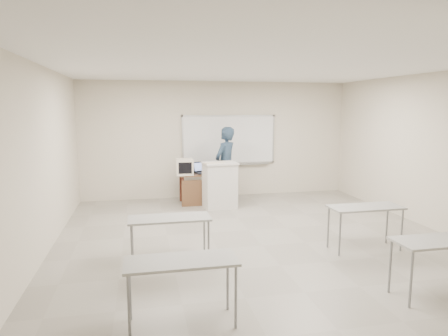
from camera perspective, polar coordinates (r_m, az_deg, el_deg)
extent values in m
cube|color=gray|center=(6.96, 5.52, -11.03)|extent=(7.00, 8.00, 0.01)
cube|color=white|center=(10.50, 0.71, 4.08)|extent=(2.40, 0.03, 1.20)
cube|color=#B7BABC|center=(10.47, 0.72, 7.46)|extent=(2.48, 0.04, 0.04)
cube|color=#B7BABC|center=(10.56, 0.71, 0.73)|extent=(2.48, 0.04, 0.04)
cube|color=#B7BABC|center=(10.30, -5.93, 3.95)|extent=(0.04, 0.04, 1.28)
cube|color=#B7BABC|center=(10.83, 7.05, 4.15)|extent=(0.04, 0.04, 1.28)
cube|color=#B7BABC|center=(10.53, 0.77, 0.48)|extent=(2.16, 0.07, 0.02)
cube|color=gray|center=(5.98, -7.80, -7.12)|extent=(1.20, 0.50, 0.03)
cylinder|color=slate|center=(5.89, -13.03, -11.24)|extent=(0.03, 0.03, 0.70)
cylinder|color=slate|center=(5.96, -2.21, -10.77)|extent=(0.03, 0.03, 0.70)
cylinder|color=slate|center=(6.27, -12.97, -10.01)|extent=(0.03, 0.03, 0.70)
cylinder|color=slate|center=(6.34, -2.83, -9.59)|extent=(0.03, 0.03, 0.70)
cube|color=gray|center=(6.96, 19.59, -5.29)|extent=(1.20, 0.50, 0.03)
cylinder|color=slate|center=(6.63, 16.23, -9.12)|extent=(0.03, 0.03, 0.70)
cylinder|color=slate|center=(7.20, 24.06, -8.11)|extent=(0.03, 0.03, 0.70)
cylinder|color=slate|center=(6.96, 14.67, -8.18)|extent=(0.03, 0.03, 0.70)
cylinder|color=slate|center=(7.51, 22.26, -7.32)|extent=(0.03, 0.03, 0.70)
cube|color=gray|center=(4.37, -6.13, -13.09)|extent=(1.20, 0.50, 0.03)
cylinder|color=slate|center=(4.33, -13.43, -18.84)|extent=(0.03, 0.03, 0.70)
cylinder|color=slate|center=(4.43, 1.70, -17.94)|extent=(0.03, 0.03, 0.70)
cylinder|color=slate|center=(4.69, -13.31, -16.60)|extent=(0.03, 0.03, 0.70)
cylinder|color=slate|center=(4.78, 0.53, -15.85)|extent=(0.03, 0.03, 0.70)
cube|color=gray|center=(5.64, 28.70, -9.09)|extent=(1.20, 0.50, 0.03)
cylinder|color=slate|center=(5.29, 25.17, -14.22)|extent=(0.03, 0.03, 0.70)
cylinder|color=slate|center=(5.58, 22.65, -12.83)|extent=(0.03, 0.03, 0.70)
cube|color=brown|center=(9.80, -2.52, -0.78)|extent=(1.35, 0.67, 0.04)
cube|color=brown|center=(9.57, -2.19, -3.54)|extent=(1.28, 0.03, 0.63)
cylinder|color=#482117|center=(9.52, -5.89, -3.39)|extent=(0.06, 0.06, 0.71)
cylinder|color=#482117|center=(9.72, 1.34, -3.10)|extent=(0.06, 0.06, 0.71)
cylinder|color=#482117|center=(10.06, -6.22, -2.75)|extent=(0.06, 0.06, 0.71)
cylinder|color=#482117|center=(10.25, 0.63, -2.49)|extent=(0.06, 0.06, 0.71)
cube|color=silver|center=(9.31, -0.61, -2.61)|extent=(0.72, 0.52, 1.03)
cube|color=silver|center=(9.22, -0.62, 0.67)|extent=(0.76, 0.56, 0.04)
cube|color=beige|center=(9.60, -5.67, 0.21)|extent=(0.39, 0.41, 0.37)
cube|color=beige|center=(9.38, -5.52, 0.02)|extent=(0.41, 0.04, 0.39)
cube|color=black|center=(9.36, -5.51, 0.00)|extent=(0.31, 0.01, 0.26)
cube|color=black|center=(9.70, -3.02, -0.71)|extent=(0.36, 0.26, 0.02)
cube|color=black|center=(9.69, -3.01, -0.63)|extent=(0.30, 0.15, 0.01)
cube|color=black|center=(9.84, -3.18, 0.20)|extent=(0.36, 0.08, 0.25)
cube|color=#788CCA|center=(9.83, -3.17, 0.21)|extent=(0.31, 0.05, 0.19)
ellipsoid|color=silver|center=(9.64, -1.16, -0.71)|extent=(0.11, 0.09, 0.04)
cube|color=beige|center=(9.08, -1.40, 0.76)|extent=(0.50, 0.29, 0.03)
imported|color=black|center=(9.79, 0.21, 0.43)|extent=(0.80, 0.80, 1.87)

